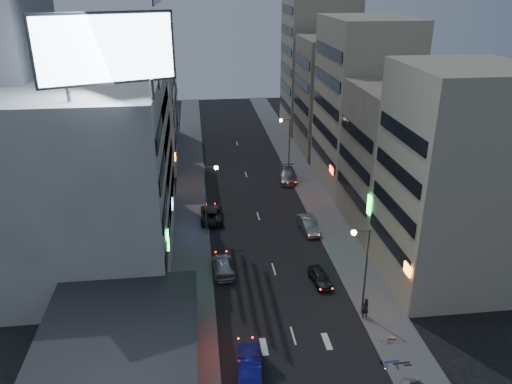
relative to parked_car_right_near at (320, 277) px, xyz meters
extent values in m
plane|color=black|center=(-3.93, -11.06, -0.64)|extent=(180.00, 180.00, 0.00)
cube|color=#4C4C4F|center=(-11.93, 18.94, -0.58)|extent=(4.00, 120.00, 0.12)
cube|color=#4C4C4F|center=(4.07, 18.94, -0.58)|extent=(4.00, 120.00, 0.12)
cube|color=tan|center=(-17.93, -9.06, 1.16)|extent=(8.00, 12.00, 3.60)
cube|color=black|center=(-16.93, -9.06, 3.11)|extent=(11.00, 13.00, 0.25)
cube|color=black|center=(-12.83, -9.06, 2.46)|extent=(0.12, 4.00, 0.90)
cube|color=#FF1E14|center=(-12.75, -9.06, 2.46)|extent=(0.04, 3.70, 0.70)
cube|color=beige|center=(-20.93, 8.94, 8.36)|extent=(14.00, 24.00, 18.00)
cube|color=tan|center=(11.07, -0.56, 9.36)|extent=(10.00, 11.00, 20.00)
cube|color=tan|center=(11.57, 10.94, 7.36)|extent=(11.00, 12.00, 16.00)
cube|color=tan|center=(11.07, 23.94, 10.36)|extent=(10.00, 14.00, 22.00)
cube|color=beige|center=(-19.43, 33.94, 9.36)|extent=(11.00, 10.00, 20.00)
cube|color=slate|center=(-19.93, 46.94, 6.86)|extent=(12.00, 10.00, 15.00)
cube|color=tan|center=(11.57, 38.94, 8.36)|extent=(11.00, 12.00, 18.00)
cube|color=tan|center=(12.07, 52.94, 11.36)|extent=(12.00, 12.00, 24.00)
cylinder|color=#595B60|center=(-19.93, -1.06, 18.11)|extent=(0.30, 0.30, 1.50)
cylinder|color=#595B60|center=(-13.93, -1.06, 18.11)|extent=(0.30, 0.30, 1.50)
cube|color=black|center=(-16.93, -1.06, 21.06)|extent=(9.52, 3.75, 5.00)
cube|color=#BFE6FF|center=(-16.86, -1.27, 21.06)|extent=(9.04, 3.34, 4.60)
cylinder|color=#595B60|center=(2.37, -5.06, 3.48)|extent=(0.16, 0.16, 8.00)
cylinder|color=#595B60|center=(1.67, -5.06, 7.38)|extent=(1.40, 0.10, 0.10)
sphere|color=#FFD88C|center=(1.07, -5.06, 7.28)|extent=(0.44, 0.44, 0.44)
cylinder|color=#595B60|center=(-10.23, 10.94, 3.48)|extent=(0.16, 0.16, 8.00)
cylinder|color=#595B60|center=(-9.53, 10.94, 7.38)|extent=(1.40, 0.10, 0.10)
sphere|color=#FFD88C|center=(-8.93, 10.94, 7.28)|extent=(0.44, 0.44, 0.44)
cylinder|color=#595B60|center=(2.37, 28.94, 3.48)|extent=(0.16, 0.16, 8.00)
cylinder|color=#595B60|center=(1.67, 28.94, 7.38)|extent=(1.40, 0.10, 0.10)
sphere|color=#FFD88C|center=(1.07, 28.94, 7.28)|extent=(0.44, 0.44, 0.44)
imported|color=#2A2A30|center=(0.00, 0.00, 0.00)|extent=(1.95, 3.90, 1.28)
imported|color=#A2A3AB|center=(1.22, 10.50, 0.12)|extent=(2.02, 4.75, 1.52)
imported|color=#252429|center=(-9.53, 14.69, 0.12)|extent=(2.63, 5.50, 1.51)
imported|color=gray|center=(1.67, 25.83, 0.17)|extent=(2.94, 5.81, 1.62)
imported|color=navy|center=(-7.85, -10.62, 0.14)|extent=(2.03, 4.84, 1.55)
imported|color=#9FA2A7|center=(-8.93, 3.06, 0.07)|extent=(2.18, 4.95, 1.41)
imported|color=black|center=(2.43, -5.58, 0.40)|extent=(0.76, 0.59, 1.83)
camera|label=1|loc=(-10.83, -38.56, 25.62)|focal=35.00mm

